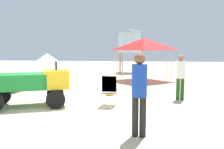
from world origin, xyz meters
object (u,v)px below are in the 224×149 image
(lifeguard_tower, at_px, (130,40))
(traffic_cone_near, at_px, (110,89))
(lifeguard_near_left, at_px, (139,89))
(popup_canopy, at_px, (144,44))
(beach_umbrella_left, at_px, (47,57))
(lifeguard_near_center, at_px, (181,74))
(utility_cart, at_px, (32,83))
(stacked_plastic_chairs, at_px, (110,87))

(lifeguard_tower, relative_size, traffic_cone_near, 7.53)
(lifeguard_near_left, relative_size, popup_canopy, 0.56)
(lifeguard_tower, bearing_deg, beach_umbrella_left, -163.44)
(lifeguard_near_center, relative_size, lifeguard_tower, 0.42)
(utility_cart, height_order, popup_canopy, popup_canopy)
(stacked_plastic_chairs, distance_m, lifeguard_near_center, 2.82)
(lifeguard_near_center, relative_size, popup_canopy, 0.54)
(utility_cart, height_order, stacked_plastic_chairs, utility_cart)
(lifeguard_near_left, xyz_separation_m, lifeguard_near_center, (1.36, 3.86, -0.05))
(lifeguard_near_center, height_order, popup_canopy, popup_canopy)
(utility_cart, distance_m, traffic_cone_near, 3.21)
(lifeguard_near_center, distance_m, traffic_cone_near, 2.92)
(stacked_plastic_chairs, height_order, popup_canopy, popup_canopy)
(beach_umbrella_left, bearing_deg, lifeguard_near_left, -56.43)
(beach_umbrella_left, bearing_deg, popup_canopy, -22.10)
(utility_cart, xyz_separation_m, traffic_cone_near, (2.22, 2.25, -0.52))
(lifeguard_near_left, xyz_separation_m, lifeguard_tower, (-1.58, 15.04, 1.90))
(stacked_plastic_chairs, relative_size, popup_canopy, 0.35)
(lifeguard_tower, distance_m, beach_umbrella_left, 7.47)
(stacked_plastic_chairs, relative_size, beach_umbrella_left, 0.57)
(lifeguard_near_left, height_order, lifeguard_near_center, lifeguard_near_left)
(stacked_plastic_chairs, bearing_deg, popup_canopy, 82.44)
(beach_umbrella_left, bearing_deg, lifeguard_tower, 16.56)
(popup_canopy, bearing_deg, beach_umbrella_left, 157.90)
(lifeguard_near_left, relative_size, beach_umbrella_left, 0.91)
(stacked_plastic_chairs, bearing_deg, beach_umbrella_left, 125.68)
(stacked_plastic_chairs, distance_m, popup_canopy, 7.28)
(stacked_plastic_chairs, height_order, lifeguard_tower, lifeguard_tower)
(utility_cart, bearing_deg, stacked_plastic_chairs, 10.76)
(utility_cart, distance_m, lifeguard_near_center, 5.35)
(utility_cart, relative_size, lifeguard_near_left, 1.58)
(lifeguard_near_center, bearing_deg, lifeguard_near_left, -109.41)
(lifeguard_near_left, bearing_deg, beach_umbrella_left, 123.57)
(lifeguard_tower, height_order, traffic_cone_near, lifeguard_tower)
(lifeguard_near_center, height_order, beach_umbrella_left, beach_umbrella_left)
(lifeguard_near_left, height_order, traffic_cone_near, lifeguard_near_left)
(popup_canopy, bearing_deg, stacked_plastic_chairs, -97.56)
(utility_cart, relative_size, lifeguard_tower, 0.70)
(lifeguard_near_left, bearing_deg, lifeguard_near_center, 70.59)
(popup_canopy, xyz_separation_m, lifeguard_tower, (-1.41, 5.51, 0.58))
(stacked_plastic_chairs, xyz_separation_m, lifeguard_near_center, (2.46, 1.35, 0.33))
(popup_canopy, height_order, traffic_cone_near, popup_canopy)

